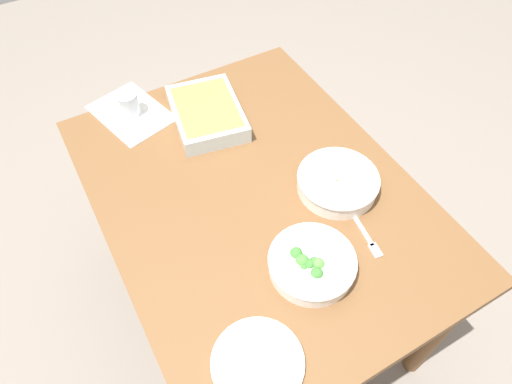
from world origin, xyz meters
TOP-DOWN VIEW (x-y plane):
  - ground_plane at (0.00, 0.00)m, footprint 6.00×6.00m
  - dining_table at (0.00, 0.00)m, footprint 1.20×0.90m
  - placemat at (0.52, 0.21)m, footprint 0.32×0.27m
  - stew_bowl at (-0.11, -0.22)m, footprint 0.25×0.25m
  - broccoli_bowl at (-0.30, 0.01)m, footprint 0.23×0.23m
  - baking_dish at (0.36, -0.01)m, footprint 0.34×0.27m
  - drink_cup at (0.52, 0.21)m, footprint 0.07×0.07m
  - side_plate at (-0.45, 0.25)m, footprint 0.22×0.22m
  - spoon_by_stew at (-0.12, -0.18)m, footprint 0.05×0.18m
  - fork_on_table at (-0.29, -0.19)m, footprint 0.18×0.04m

SIDE VIEW (x-z plane):
  - ground_plane at x=0.00m, z-range 0.00..0.00m
  - dining_table at x=0.00m, z-range 0.28..1.02m
  - placemat at x=0.52m, z-range 0.74..0.74m
  - fork_on_table at x=-0.29m, z-range 0.74..0.75m
  - spoon_by_stew at x=-0.12m, z-range 0.74..0.75m
  - side_plate at x=-0.45m, z-range 0.74..0.75m
  - broccoli_bowl at x=-0.30m, z-range 0.74..0.80m
  - stew_bowl at x=-0.11m, z-range 0.74..0.80m
  - baking_dish at x=0.36m, z-range 0.74..0.80m
  - drink_cup at x=0.52m, z-range 0.74..0.82m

